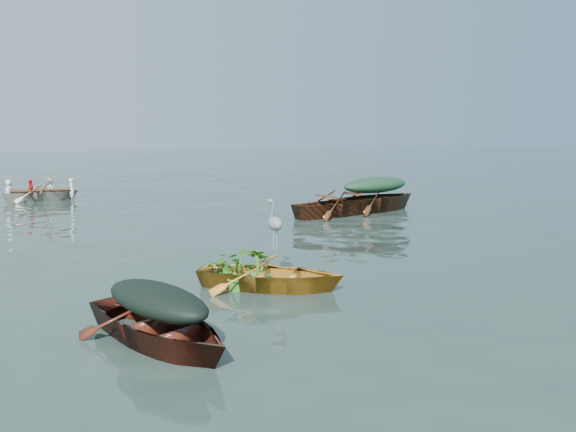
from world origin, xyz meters
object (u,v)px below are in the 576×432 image
object	(u,v)px
yellow_dinghy	(270,288)
rowed_boat	(42,201)
dark_covered_boat	(158,344)
open_wooden_boat	(338,216)
green_tarp_boat	(375,211)
heron	(275,232)

from	to	relation	value
yellow_dinghy	rowed_boat	bearing A→B (deg)	49.92
dark_covered_boat	open_wooden_boat	size ratio (longest dim) A/B	0.75
green_tarp_boat	yellow_dinghy	bearing A→B (deg)	124.02
open_wooden_boat	green_tarp_boat	bearing A→B (deg)	-87.80
green_tarp_boat	rowed_boat	distance (m)	12.62
dark_covered_boat	yellow_dinghy	bearing A→B (deg)	15.88
yellow_dinghy	heron	distance (m)	1.04
dark_covered_boat	open_wooden_boat	bearing A→B (deg)	27.07
rowed_boat	heron	size ratio (longest dim) A/B	4.06
yellow_dinghy	heron	bearing A→B (deg)	5.19
yellow_dinghy	dark_covered_boat	size ratio (longest dim) A/B	0.90
rowed_boat	open_wooden_boat	bearing A→B (deg)	-132.26
open_wooden_boat	rowed_boat	bearing A→B (deg)	36.27
open_wooden_boat	heron	world-z (taller)	heron
green_tarp_boat	heron	bearing A→B (deg)	123.34
dark_covered_boat	open_wooden_boat	xyz separation A→B (m)	(7.93, 7.94, 0.00)
dark_covered_boat	open_wooden_boat	world-z (taller)	open_wooden_boat
green_tarp_boat	open_wooden_boat	bearing A→B (deg)	90.00
yellow_dinghy	open_wooden_boat	xyz separation A→B (m)	(5.57, 6.36, 0.00)
green_tarp_boat	rowed_boat	bearing A→B (deg)	40.21
yellow_dinghy	open_wooden_boat	world-z (taller)	open_wooden_boat
open_wooden_boat	yellow_dinghy	bearing A→B (deg)	132.42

